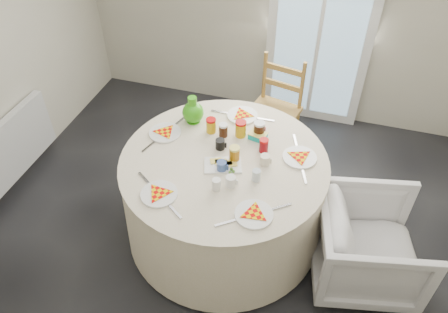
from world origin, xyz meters
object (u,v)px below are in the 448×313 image
(radiator, at_px, (12,148))
(wooden_chair, at_px, (273,112))
(armchair, at_px, (370,241))
(table, at_px, (224,197))
(green_pitcher, at_px, (193,110))

(radiator, xyz_separation_m, wooden_chair, (2.08, 1.05, 0.09))
(radiator, distance_m, armchair, 3.03)
(table, distance_m, green_pitcher, 0.71)
(radiator, relative_size, green_pitcher, 4.59)
(table, bearing_deg, radiator, 179.66)
(table, bearing_deg, armchair, -5.62)
(green_pitcher, bearing_deg, table, -40.36)
(wooden_chair, bearing_deg, radiator, -140.93)
(wooden_chair, xyz_separation_m, armchair, (0.95, -1.17, -0.08))
(table, relative_size, green_pitcher, 7.07)
(table, xyz_separation_m, armchair, (1.10, -0.11, 0.02))
(armchair, bearing_deg, wooden_chair, 26.95)
(radiator, distance_m, green_pitcher, 1.68)
(radiator, xyz_separation_m, armchair, (3.02, -0.12, 0.01))
(table, distance_m, armchair, 1.10)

